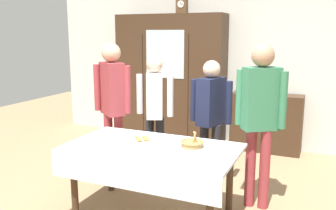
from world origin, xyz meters
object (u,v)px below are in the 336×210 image
at_px(tea_cup_far_right, 165,140).
at_px(person_near_right_end, 211,111).
at_px(bookshelf_low, 266,123).
at_px(bread_basket, 192,143).
at_px(person_behind_table_right, 260,110).
at_px(pastry_plate, 142,140).
at_px(spoon_back_edge, 168,151).
at_px(dining_table, 151,157).
at_px(wall_cabinet, 170,79).
at_px(mantel_clock, 182,6).
at_px(spoon_near_right, 230,146).
at_px(book_stack, 268,92).
at_px(person_by_cabinet, 112,98).
at_px(tea_cup_near_left, 120,145).
at_px(tea_cup_center, 97,136).
at_px(spoon_far_left, 217,149).
at_px(person_beside_shelf, 155,104).

xyz_separation_m(tea_cup_far_right, person_near_right_end, (0.23, 0.84, 0.16)).
distance_m(bookshelf_low, person_near_right_end, 1.72).
distance_m(bread_basket, person_behind_table_right, 0.80).
distance_m(pastry_plate, spoon_back_edge, 0.44).
height_order(dining_table, wall_cabinet, wall_cabinet).
distance_m(wall_cabinet, person_behind_table_right, 2.68).
bearing_deg(dining_table, person_near_right_end, 74.00).
xyz_separation_m(mantel_clock, spoon_near_right, (1.42, -2.25, -1.54)).
bearing_deg(dining_table, mantel_clock, 105.07).
bearing_deg(spoon_back_edge, spoon_near_right, 38.47).
height_order(bread_basket, person_near_right_end, person_near_right_end).
bearing_deg(bread_basket, person_near_right_end, 95.11).
bearing_deg(book_stack, dining_table, -105.36).
relative_size(spoon_near_right, person_by_cabinet, 0.07).
bearing_deg(tea_cup_near_left, book_stack, 70.15).
height_order(mantel_clock, person_behind_table_right, mantel_clock).
bearing_deg(tea_cup_center, pastry_plate, 11.22).
height_order(person_near_right_end, person_by_cabinet, person_by_cabinet).
height_order(dining_table, mantel_clock, mantel_clock).
relative_size(tea_cup_near_left, person_behind_table_right, 0.07).
xyz_separation_m(bookshelf_low, tea_cup_center, (-1.39, -2.59, 0.31)).
xyz_separation_m(person_near_right_end, person_by_cabinet, (-1.16, -0.36, 0.14)).
height_order(wall_cabinet, bread_basket, wall_cabinet).
relative_size(dining_table, spoon_back_edge, 14.45).
distance_m(book_stack, person_behind_table_right, 2.01).
relative_size(tea_cup_near_left, tea_cup_center, 1.00).
distance_m(wall_cabinet, spoon_near_right, 2.79).
relative_size(spoon_near_right, spoon_far_left, 1.00).
relative_size(tea_cup_far_right, spoon_back_edge, 1.09).
bearing_deg(person_behind_table_right, spoon_near_right, -126.51).
height_order(tea_cup_center, person_by_cabinet, person_by_cabinet).
height_order(bread_basket, spoon_far_left, bread_basket).
xyz_separation_m(bread_basket, person_behind_table_right, (0.57, 0.47, 0.30)).
xyz_separation_m(tea_cup_center, spoon_near_right, (1.38, 0.29, -0.02)).
distance_m(wall_cabinet, spoon_back_edge, 2.89).
bearing_deg(spoon_back_edge, tea_cup_near_left, -172.76).
distance_m(spoon_near_right, person_beside_shelf, 1.41).
height_order(wall_cabinet, tea_cup_near_left, wall_cabinet).
relative_size(book_stack, tea_cup_near_left, 1.57).
xyz_separation_m(bookshelf_low, person_near_right_end, (-0.43, -1.60, 0.47)).
distance_m(spoon_far_left, person_near_right_end, 0.92).
relative_size(bread_basket, pastry_plate, 0.86).
bearing_deg(tea_cup_far_right, tea_cup_near_left, -136.46).
distance_m(spoon_near_right, person_near_right_end, 0.84).
distance_m(tea_cup_near_left, person_by_cabinet, 1.04).
relative_size(bookshelf_low, spoon_near_right, 9.11).
height_order(pastry_plate, person_near_right_end, person_near_right_end).
distance_m(tea_cup_center, bread_basket, 1.05).
height_order(mantel_clock, book_stack, mantel_clock).
bearing_deg(person_by_cabinet, spoon_near_right, -12.11).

